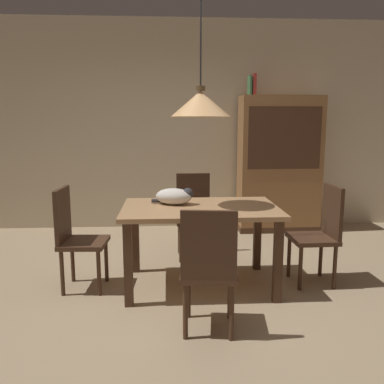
% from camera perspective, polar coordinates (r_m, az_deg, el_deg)
% --- Properties ---
extents(ground, '(10.00, 10.00, 0.00)m').
position_cam_1_polar(ground, '(3.53, -0.08, -15.44)').
color(ground, tan).
extents(back_wall, '(6.40, 0.10, 2.90)m').
position_cam_1_polar(back_wall, '(5.84, -1.66, 9.29)').
color(back_wall, beige).
rests_on(back_wall, ground).
extents(dining_table, '(1.40, 0.90, 0.75)m').
position_cam_1_polar(dining_table, '(3.69, 1.15, -3.60)').
color(dining_table, tan).
rests_on(dining_table, ground).
extents(chair_left_side, '(0.42, 0.42, 0.93)m').
position_cam_1_polar(chair_left_side, '(3.81, -16.12, -5.70)').
color(chair_left_side, '#472D1E').
rests_on(chair_left_side, ground).
extents(chair_right_side, '(0.41, 0.41, 0.93)m').
position_cam_1_polar(chair_right_side, '(3.98, 17.64, -5.12)').
color(chair_right_side, '#472D1E').
rests_on(chair_right_side, ground).
extents(chair_near_front, '(0.44, 0.44, 0.93)m').
position_cam_1_polar(chair_near_front, '(2.89, 2.38, -10.31)').
color(chair_near_front, '#472D1E').
rests_on(chair_near_front, ground).
extents(chair_far_back, '(0.41, 0.41, 0.93)m').
position_cam_1_polar(chair_far_back, '(4.57, 0.24, -2.72)').
color(chair_far_back, '#472D1E').
rests_on(chair_far_back, ground).
extents(cat_sleeping, '(0.40, 0.31, 0.16)m').
position_cam_1_polar(cat_sleeping, '(3.76, -2.41, -0.59)').
color(cat_sleeping, silver).
rests_on(cat_sleeping, dining_table).
extents(pendant_lamp, '(0.52, 0.52, 1.30)m').
position_cam_1_polar(pendant_lamp, '(3.59, 1.21, 12.34)').
color(pendant_lamp, '#E0A86B').
extents(hutch_bookcase, '(1.12, 0.45, 1.85)m').
position_cam_1_polar(hutch_bookcase, '(5.75, 12.11, 3.47)').
color(hutch_bookcase, olive).
rests_on(hutch_bookcase, ground).
extents(book_green_slim, '(0.03, 0.20, 0.26)m').
position_cam_1_polar(book_green_slim, '(5.63, 8.10, 14.57)').
color(book_green_slim, '#427A4C').
rests_on(book_green_slim, hutch_bookcase).
extents(book_red_tall, '(0.04, 0.22, 0.28)m').
position_cam_1_polar(book_red_tall, '(5.64, 8.61, 14.65)').
color(book_red_tall, '#B73833').
rests_on(book_red_tall, hutch_bookcase).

